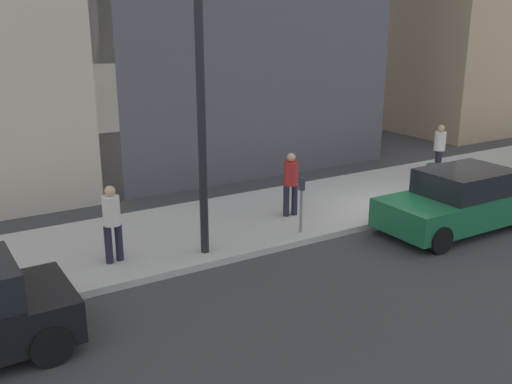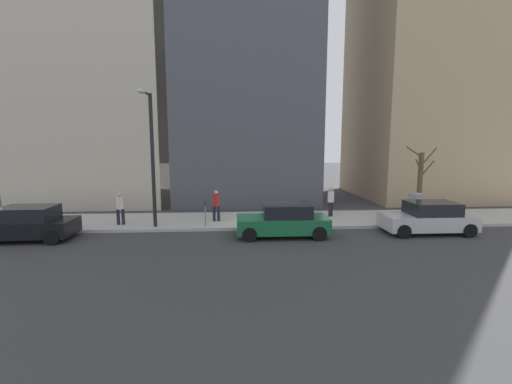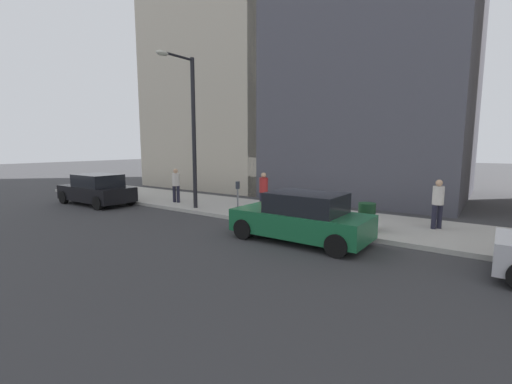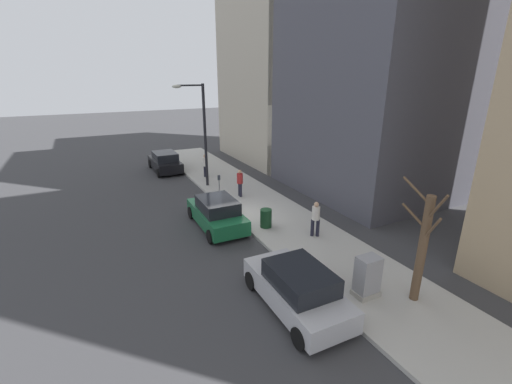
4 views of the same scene
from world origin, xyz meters
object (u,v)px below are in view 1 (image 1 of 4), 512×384
at_px(streetlamp, 206,74).
at_px(pedestrian_near_meter, 440,147).
at_px(parked_car_green, 460,201).
at_px(pedestrian_midblock, 291,181).
at_px(pedestrian_far_corner, 112,220).
at_px(trash_bin, 435,180).
at_px(parking_meter, 301,199).

relative_size(streetlamp, pedestrian_near_meter, 3.92).
relative_size(parked_car_green, streetlamp, 0.65).
bearing_deg(streetlamp, pedestrian_near_meter, -77.20).
xyz_separation_m(parked_car_green, pedestrian_midblock, (2.70, 3.23, 0.35)).
distance_m(pedestrian_near_meter, pedestrian_far_corner, 11.40).
bearing_deg(trash_bin, parking_meter, 95.06).
distance_m(parked_car_green, pedestrian_midblock, 4.23).
height_order(parked_car_green, pedestrian_far_corner, pedestrian_far_corner).
bearing_deg(parked_car_green, streetlamp, 77.93).
height_order(streetlamp, trash_bin, streetlamp).
xyz_separation_m(streetlamp, trash_bin, (0.62, -7.59, -3.42)).
bearing_deg(pedestrian_far_corner, pedestrian_midblock, 176.62).
height_order(parked_car_green, streetlamp, streetlamp).
height_order(trash_bin, pedestrian_midblock, pedestrian_midblock).
xyz_separation_m(parked_car_green, pedestrian_near_meter, (3.54, -3.24, 0.35)).
relative_size(parked_car_green, pedestrian_midblock, 2.54).
distance_m(parking_meter, streetlamp, 3.94).
bearing_deg(pedestrian_far_corner, streetlamp, 147.37).
bearing_deg(pedestrian_far_corner, pedestrian_near_meter, 177.32).
height_order(streetlamp, pedestrian_far_corner, streetlamp).
distance_m(parking_meter, trash_bin, 5.12).
xyz_separation_m(trash_bin, pedestrian_far_corner, (0.17, 9.45, 0.49)).
distance_m(streetlamp, trash_bin, 8.35).
bearing_deg(parked_car_green, pedestrian_far_corner, 75.41).
xyz_separation_m(streetlamp, pedestrian_midblock, (1.31, -3.00, -2.93)).
relative_size(trash_bin, pedestrian_far_corner, 0.54).
bearing_deg(pedestrian_near_meter, trash_bin, 166.24).
bearing_deg(parking_meter, trash_bin, -84.94).
relative_size(parking_meter, pedestrian_far_corner, 0.81).
distance_m(streetlamp, pedestrian_midblock, 4.39).
bearing_deg(trash_bin, pedestrian_far_corner, 88.95).
xyz_separation_m(parking_meter, pedestrian_near_meter, (1.98, -6.96, 0.11)).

